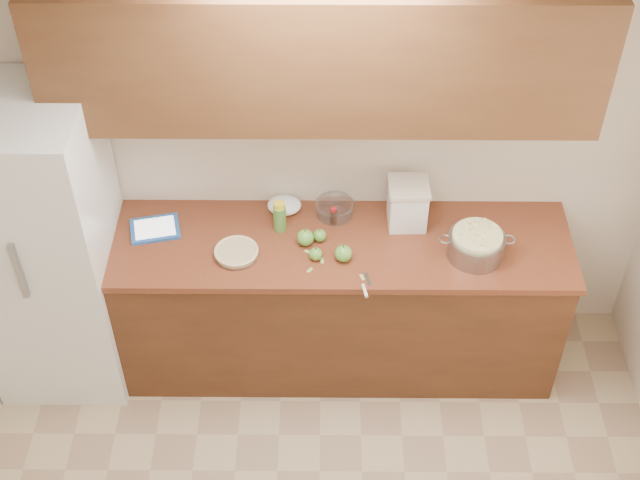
{
  "coord_description": "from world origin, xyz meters",
  "views": [
    {
      "loc": [
        0.02,
        -1.87,
        4.15
      ],
      "look_at": [
        -0.0,
        1.43,
        0.98
      ],
      "focal_mm": 50.0,
      "sensor_mm": 36.0,
      "label": 1
    }
  ],
  "objects_px": {
    "pie": "(236,252)",
    "colander": "(476,245)",
    "flour_canister": "(408,203)",
    "tablet": "(155,229)"
  },
  "relations": [
    {
      "from": "pie",
      "to": "tablet",
      "type": "distance_m",
      "value": 0.48
    },
    {
      "from": "colander",
      "to": "tablet",
      "type": "relative_size",
      "value": 1.34
    },
    {
      "from": "pie",
      "to": "colander",
      "type": "height_order",
      "value": "colander"
    },
    {
      "from": "flour_canister",
      "to": "tablet",
      "type": "bearing_deg",
      "value": -176.84
    },
    {
      "from": "flour_canister",
      "to": "tablet",
      "type": "distance_m",
      "value": 1.34
    },
    {
      "from": "pie",
      "to": "flour_canister",
      "type": "xyz_separation_m",
      "value": [
        0.89,
        0.26,
        0.11
      ]
    },
    {
      "from": "pie",
      "to": "tablet",
      "type": "xyz_separation_m",
      "value": [
        -0.45,
        0.19,
        -0.01
      ]
    },
    {
      "from": "colander",
      "to": "flour_canister",
      "type": "distance_m",
      "value": 0.42
    },
    {
      "from": "colander",
      "to": "tablet",
      "type": "height_order",
      "value": "colander"
    },
    {
      "from": "pie",
      "to": "colander",
      "type": "bearing_deg",
      "value": 0.59
    }
  ]
}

